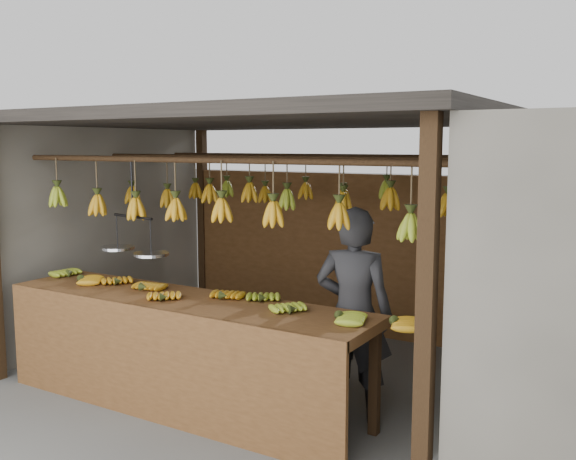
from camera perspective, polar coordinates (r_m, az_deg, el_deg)
The scene contains 8 objects.
ground at distance 6.25m, azimuth -1.45°, elevation -12.21°, with size 80.00×80.00×0.00m, color #5B5B57.
stall at distance 6.17m, azimuth 0.14°, elevation 6.22°, with size 4.30×3.30×2.40m.
neighbor_left at distance 8.44m, azimuth -22.59°, elevation 0.41°, with size 3.00×3.00×2.30m, color slate.
counter at distance 5.18m, azimuth -9.99°, elevation -8.35°, with size 3.52×0.74×0.96m.
hanging_bananas at distance 5.91m, azimuth -1.60°, elevation 2.71°, with size 3.58×2.25×0.38m.
balance_scale at distance 5.64m, azimuth -13.55°, elevation -1.44°, with size 0.77×0.39×0.80m.
vendor at distance 4.98m, azimuth 5.86°, elevation -7.43°, with size 0.60×0.40×1.66m, color #262628.
bag_bundles at distance 6.53m, azimuth 19.75°, elevation -2.68°, with size 0.08×0.26×1.18m.
Camera 1 is at (3.16, -4.97, 2.12)m, focal length 40.00 mm.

